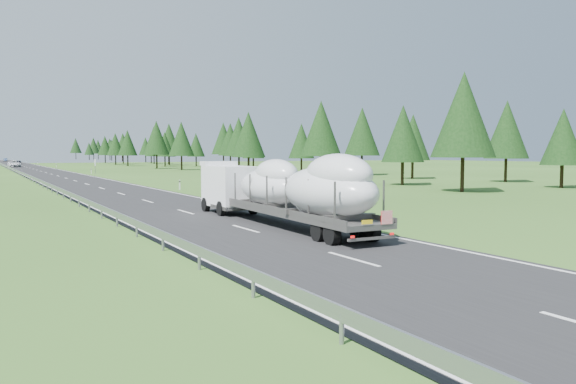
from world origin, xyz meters
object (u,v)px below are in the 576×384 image
boat_truck (285,188)px  distant_van (14,164)px  distant_car_blue (5,160)px  highway_sign (95,164)px  distant_car_dark (19,162)px

boat_truck → distant_van: (-4.96, 138.55, -1.12)m
distant_van → distant_car_blue: distant_van is taller
boat_truck → distant_car_blue: 246.18m
highway_sign → distant_car_dark: bearing=93.8°
highway_sign → distant_car_blue: size_ratio=0.61×
boat_truck → distant_van: boat_truck is taller
distant_van → boat_truck: bearing=-89.9°
distant_van → distant_car_blue: size_ratio=1.46×
highway_sign → distant_van: highway_sign is taller
highway_sign → boat_truck: size_ratio=0.15×
highway_sign → distant_car_blue: highway_sign is taller
distant_van → distant_car_blue: bearing=86.9°
distant_car_blue → distant_van: bearing=-89.1°
highway_sign → distant_van: bearing=99.7°
boat_truck → distant_car_dark: boat_truck is taller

